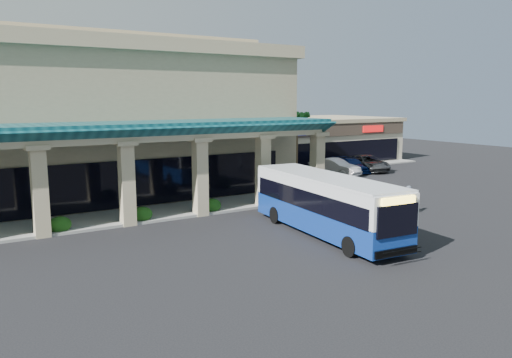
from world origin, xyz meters
TOP-DOWN VIEW (x-y plane):
  - ground at (0.00, 0.00)m, footprint 110.00×110.00m
  - main_building at (-8.00, 16.00)m, footprint 30.80×14.80m
  - arcade at (-8.00, 6.80)m, footprint 30.00×6.20m
  - strip_mall at (18.00, 24.00)m, footprint 22.50×12.50m
  - palm_0 at (8.50, 11.00)m, footprint 2.40×2.40m
  - palm_1 at (9.50, 14.00)m, footprint 2.40×2.40m
  - broadleaf_tree at (7.50, 19.00)m, footprint 2.60×2.60m
  - transit_bus at (0.59, -2.18)m, footprint 3.59×11.28m
  - pedestrian at (7.92, -1.32)m, footprint 0.49×0.70m
  - car_white at (14.45, 13.03)m, footprint 2.95×5.16m
  - car_red at (17.36, 13.91)m, footprint 2.56×4.90m
  - car_gray at (19.21, 13.73)m, footprint 3.79×6.07m

SIDE VIEW (x-z plane):
  - ground at x=0.00m, z-range 0.00..0.00m
  - car_red at x=17.36m, z-range 0.00..1.36m
  - car_gray at x=19.21m, z-range 0.00..1.57m
  - car_white at x=14.45m, z-range 0.00..1.61m
  - pedestrian at x=7.92m, z-range 0.00..1.80m
  - transit_bus at x=0.59m, z-range 0.00..3.10m
  - broadleaf_tree at x=7.50m, z-range 0.00..4.81m
  - strip_mall at x=18.00m, z-range 0.00..4.90m
  - arcade at x=-8.00m, z-range 0.00..5.70m
  - palm_1 at x=9.50m, z-range 0.00..5.80m
  - palm_0 at x=8.50m, z-range 0.00..6.60m
  - main_building at x=-8.00m, z-range 0.00..11.35m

